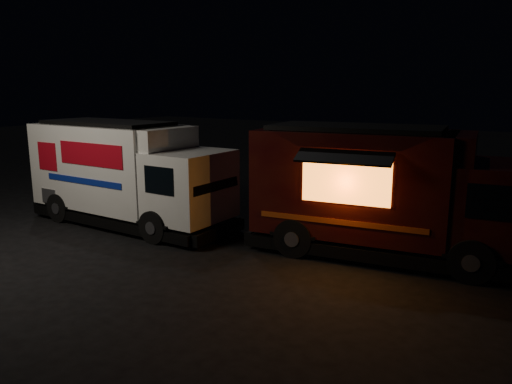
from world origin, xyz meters
name	(u,v)px	position (x,y,z in m)	size (l,w,h in m)	color
ground	(148,240)	(0.00, 0.00, 0.00)	(80.00, 80.00, 0.00)	black
white_truck	(130,174)	(-1.52, 0.81, 1.45)	(6.38, 2.18, 2.89)	white
red_truck	(390,192)	(5.39, 2.50, 1.49)	(6.40, 2.35, 2.98)	#361009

